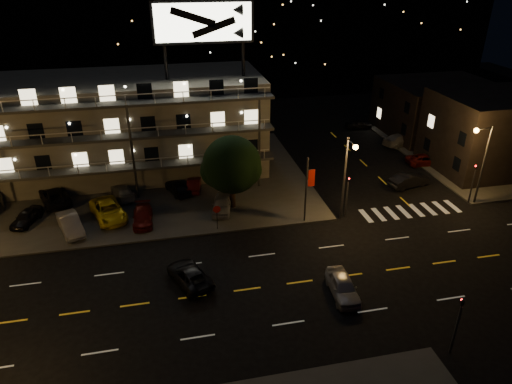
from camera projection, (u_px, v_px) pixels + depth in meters
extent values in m
plane|color=black|center=(274.00, 286.00, 33.67)|extent=(140.00, 140.00, 0.00)
cube|color=#3C3C3A|center=(100.00, 186.00, 48.46)|extent=(44.00, 24.00, 0.15)
cube|color=#3C3C3A|center=(469.00, 153.00, 56.67)|extent=(16.00, 24.00, 0.15)
cube|color=gray|center=(134.00, 127.00, 50.46)|extent=(28.00, 12.00, 10.00)
cube|color=gray|center=(128.00, 79.00, 48.08)|extent=(28.00, 12.00, 0.50)
cube|color=#3C3C3A|center=(135.00, 167.00, 45.28)|extent=(28.00, 1.80, 0.25)
cube|color=#3C3C3A|center=(131.00, 136.00, 43.83)|extent=(28.00, 1.80, 0.25)
cube|color=#3C3C3A|center=(127.00, 104.00, 42.38)|extent=(28.00, 1.80, 0.25)
cylinder|color=black|center=(166.00, 62.00, 46.18)|extent=(0.36, 0.36, 3.50)
cylinder|color=black|center=(243.00, 59.00, 47.67)|extent=(0.36, 0.36, 3.50)
cube|color=black|center=(203.00, 22.00, 45.22)|extent=(10.20, 0.50, 4.20)
cube|color=white|center=(204.00, 22.00, 44.96)|extent=(9.60, 0.06, 3.60)
cube|color=black|center=(498.00, 132.00, 51.29)|extent=(14.00, 10.00, 8.50)
cube|color=black|center=(438.00, 108.00, 62.09)|extent=(14.00, 12.00, 7.00)
cube|color=black|center=(188.00, 15.00, 89.24)|extent=(120.00, 20.00, 24.00)
cylinder|color=#2D2D30|center=(344.00, 179.00, 40.68)|extent=(0.20, 0.20, 8.00)
cylinder|color=#2D2D30|center=(352.00, 143.00, 38.26)|extent=(0.12, 1.80, 0.12)
sphere|color=gold|center=(356.00, 147.00, 37.61)|extent=(0.44, 0.44, 0.44)
cylinder|color=#2D2D30|center=(483.00, 166.00, 43.29)|extent=(0.20, 0.20, 8.00)
cylinder|color=#2D2D30|center=(485.00, 129.00, 41.42)|extent=(1.80, 0.12, 0.12)
sphere|color=gold|center=(476.00, 130.00, 41.32)|extent=(0.44, 0.44, 0.44)
cylinder|color=#2D2D30|center=(346.00, 200.00, 41.95)|extent=(0.14, 0.14, 3.60)
imported|color=black|center=(349.00, 177.00, 40.90)|extent=(0.20, 0.16, 1.00)
sphere|color=#FF0C0C|center=(349.00, 179.00, 40.84)|extent=(0.14, 0.14, 0.14)
cylinder|color=#2D2D30|center=(456.00, 330.00, 27.13)|extent=(0.14, 0.14, 3.60)
imported|color=black|center=(463.00, 300.00, 26.09)|extent=(0.20, 0.16, 1.00)
sphere|color=#FF0C0C|center=(462.00, 300.00, 26.24)|extent=(0.14, 0.14, 0.14)
cylinder|color=#2D2D30|center=(472.00, 187.00, 44.37)|extent=(0.14, 0.14, 3.60)
imported|color=black|center=(477.00, 165.00, 43.33)|extent=(0.16, 0.20, 1.00)
sphere|color=#FF0C0C|center=(476.00, 166.00, 43.35)|extent=(0.14, 0.14, 0.14)
cylinder|color=#2D2D30|center=(306.00, 191.00, 40.48)|extent=(0.16, 0.16, 6.40)
cube|color=red|center=(312.00, 178.00, 40.02)|extent=(0.60, 0.04, 1.60)
cylinder|color=#2D2D30|center=(217.00, 220.00, 40.11)|extent=(0.08, 0.08, 2.20)
cylinder|color=red|center=(217.00, 209.00, 39.59)|extent=(0.91, 0.04, 0.91)
cylinder|color=black|center=(233.00, 195.00, 43.64)|extent=(0.53, 0.53, 2.52)
sphere|color=black|center=(232.00, 165.00, 42.21)|extent=(5.47, 5.47, 5.47)
sphere|color=black|center=(218.00, 170.00, 42.63)|extent=(3.36, 3.36, 3.36)
sphere|color=black|center=(245.00, 170.00, 42.25)|extent=(3.15, 3.15, 3.15)
imported|color=black|center=(26.00, 217.00, 41.14)|extent=(2.64, 3.96, 1.25)
imported|color=#9D9CA2|center=(70.00, 224.00, 39.84)|extent=(3.04, 4.77, 1.48)
imported|color=yellow|center=(108.00, 211.00, 41.97)|extent=(4.10, 5.88, 1.49)
imported|color=#62120E|center=(143.00, 216.00, 41.30)|extent=(1.77, 4.23, 1.22)
imported|color=#9D9CA2|center=(222.00, 204.00, 43.20)|extent=(2.62, 4.50, 1.44)
imported|color=black|center=(54.00, 195.00, 44.79)|extent=(4.08, 5.72, 1.45)
imported|color=#9D9CA2|center=(122.00, 191.00, 45.72)|extent=(2.89, 4.59, 1.24)
imported|color=black|center=(178.00, 187.00, 46.47)|extent=(2.83, 4.26, 1.35)
imported|color=#62120E|center=(194.00, 184.00, 47.21)|extent=(1.94, 3.97, 1.25)
imported|color=black|center=(409.00, 180.00, 48.13)|extent=(4.70, 2.45, 1.47)
imported|color=#62120E|center=(425.00, 160.00, 53.41)|extent=(4.58, 2.39, 1.23)
imported|color=#9D9CA2|center=(400.00, 140.00, 59.05)|extent=(5.42, 3.58, 1.46)
imported|color=black|center=(359.00, 124.00, 64.91)|extent=(3.88, 1.82, 1.28)
imported|color=#9D9CA2|center=(343.00, 286.00, 32.48)|extent=(2.00, 4.34, 1.44)
imported|color=black|center=(189.00, 275.00, 33.79)|extent=(3.74, 5.10, 1.29)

